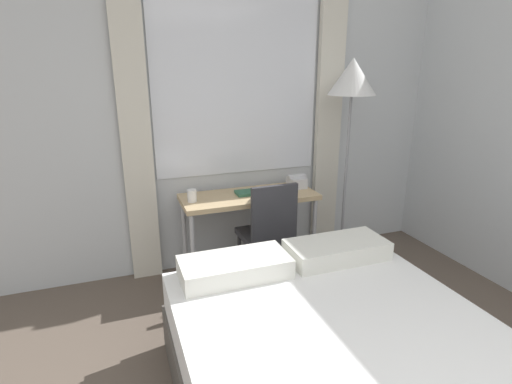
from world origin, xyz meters
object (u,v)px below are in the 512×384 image
(mug, at_px, (192,196))
(desk_chair, at_px, (269,229))
(book, at_px, (252,192))
(desk, at_px, (249,203))
(telephone, at_px, (297,182))
(standing_lamp, at_px, (352,89))

(mug, bearing_deg, desk_chair, -22.36)
(book, bearing_deg, desk, -148.66)
(book, bearing_deg, telephone, 4.58)
(desk_chair, distance_m, telephone, 0.57)
(standing_lamp, xyz_separation_m, mug, (-1.36, 0.07, -0.81))
(standing_lamp, bearing_deg, telephone, 160.00)
(standing_lamp, relative_size, book, 6.68)
(book, bearing_deg, desk_chair, -79.96)
(book, distance_m, mug, 0.52)
(desk, xyz_separation_m, standing_lamp, (0.87, -0.09, 0.93))
(desk, distance_m, book, 0.09)
(telephone, bearing_deg, desk, -173.48)
(telephone, xyz_separation_m, book, (-0.44, -0.03, -0.04))
(desk_chair, distance_m, standing_lamp, 1.35)
(standing_lamp, bearing_deg, mug, 176.97)
(desk, relative_size, desk_chair, 1.28)
(book, bearing_deg, standing_lamp, -7.63)
(standing_lamp, relative_size, telephone, 11.24)
(standing_lamp, bearing_deg, desk, 173.82)
(telephone, relative_size, book, 0.59)
(desk, height_order, desk_chair, desk_chair)
(desk, bearing_deg, desk_chair, -72.87)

